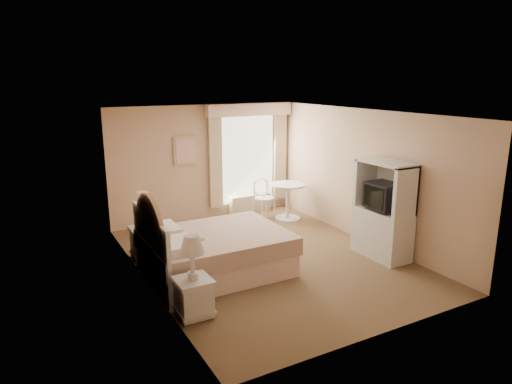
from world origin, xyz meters
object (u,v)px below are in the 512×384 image
round_table (288,196)px  cafe_chair (263,195)px  nightstand_near (193,287)px  nightstand_far (145,234)px  bed (210,251)px  armoire (383,217)px

round_table → cafe_chair: 0.58m
nightstand_near → nightstand_far: size_ratio=0.95×
round_table → cafe_chair: bearing=133.6°
nightstand_far → bed: bearing=-57.5°
bed → cafe_chair: bearing=45.0°
bed → cafe_chair: size_ratio=2.52×
bed → nightstand_near: bed is taller
cafe_chair → armoire: size_ratio=0.51×
bed → armoire: 3.05m
bed → nightstand_far: bed is taller
nightstand_far → round_table: nightstand_far is taller
round_table → armoire: bearing=-84.1°
bed → nightstand_near: 1.37m
round_table → armoire: size_ratio=0.47×
armoire → bed: bearing=165.2°
nightstand_near → bed: bearing=58.1°
nightstand_far → armoire: size_ratio=0.68×
nightstand_far → armoire: 4.13m
armoire → round_table: bearing=95.9°
round_table → armoire: 2.64m
nightstand_far → round_table: bearing=11.8°
nightstand_near → armoire: size_ratio=0.65×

